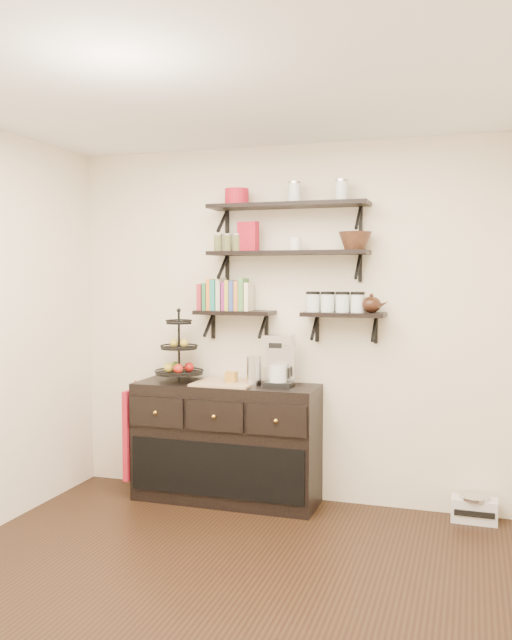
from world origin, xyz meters
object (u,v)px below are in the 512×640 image
(coffee_maker, at_px, (280,361))
(radio, at_px, (474,509))
(fruit_stand, at_px, (180,357))
(sideboard, at_px, (226,442))

(coffee_maker, bearing_deg, radio, -0.68)
(fruit_stand, xyz_separation_m, coffee_maker, (0.80, 0.02, -0.00))
(sideboard, xyz_separation_m, radio, (1.81, 0.11, -0.36))
(sideboard, distance_m, coffee_maker, 0.76)
(sideboard, distance_m, radio, 1.84)
(fruit_stand, distance_m, radio, 2.40)
(sideboard, xyz_separation_m, coffee_maker, (0.42, 0.03, 0.63))
(coffee_maker, xyz_separation_m, radio, (1.39, 0.08, -0.99))
(sideboard, bearing_deg, radio, 3.33)
(coffee_maker, height_order, radio, coffee_maker)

